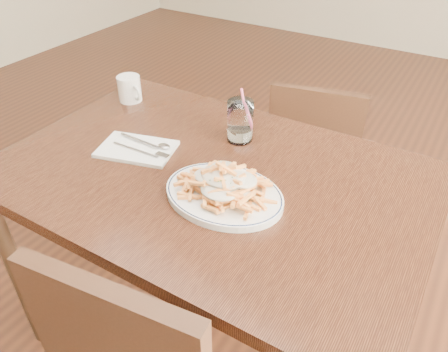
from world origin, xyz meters
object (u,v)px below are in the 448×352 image
Objects in this scene: loaded_fries at (224,180)px; coffee_mug at (130,89)px; water_glass at (240,123)px; fries_plate at (224,194)px; table at (211,194)px; chair_far at (313,155)px.

coffee_mug is (-0.58, 0.31, -0.01)m from loaded_fries.
loaded_fries is at bearing -68.31° from water_glass.
fries_plate is at bearing -28.02° from coffee_mug.
fries_plate is 0.66m from coffee_mug.
water_glass is (-0.11, 0.28, 0.05)m from fries_plate.
loaded_fries reaches higher than table.
coffee_mug reaches higher than fries_plate.
water_glass reaches higher than table.
chair_far is at bearing 80.20° from water_glass.
coffee_mug is (-0.47, 0.03, -0.01)m from water_glass.
water_glass is (-0.11, 0.28, -0.00)m from loaded_fries.
chair_far is at bearing 91.85° from loaded_fries.
fries_plate is 0.05m from loaded_fries.
water_glass reaches higher than coffee_mug.
loaded_fries is (0.00, 0.00, 0.05)m from fries_plate.
chair_far reaches higher than table.
fries_plate is at bearing -68.31° from water_glass.
water_glass reaches higher than chair_far.
coffee_mug is at bearing 151.98° from fries_plate.
chair_far is 6.86× the size of coffee_mug.
fries_plate is 3.21× the size of coffee_mug.
chair_far is at bearing 84.41° from table.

